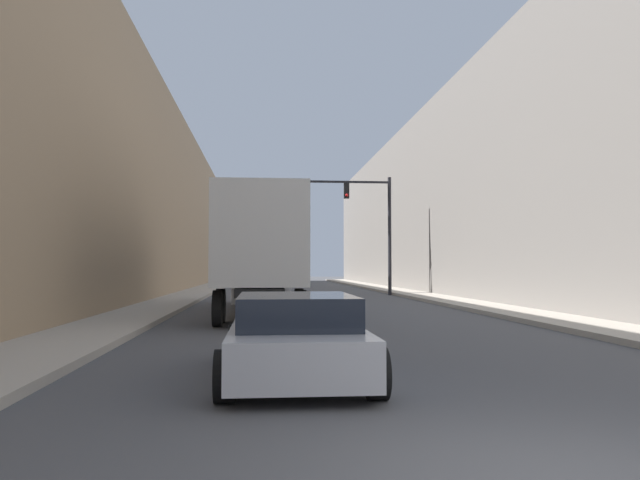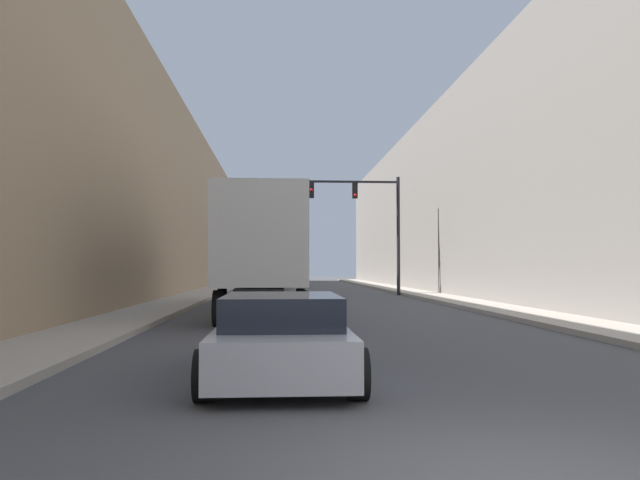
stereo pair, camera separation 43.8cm
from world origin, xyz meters
name	(u,v)px [view 1 (the left image)]	position (x,y,z in m)	size (l,w,h in m)	color
sidewalk_right	(416,295)	(6.28, 30.00, 0.07)	(2.17, 80.00, 0.15)	#B2A899
sidewalk_left	(188,296)	(-6.28, 30.00, 0.07)	(2.17, 80.00, 0.15)	#B2A899
building_right	(486,196)	(10.37, 30.00, 5.68)	(6.00, 80.00, 11.37)	#66605B
building_left	(113,193)	(-10.37, 30.00, 5.60)	(6.00, 80.00, 11.19)	tan
semi_truck	(261,250)	(-2.33, 18.43, 2.26)	(2.59, 13.58, 3.92)	silver
sedan_car	(295,337)	(-1.77, 4.87, 0.60)	(2.10, 4.49, 1.23)	#B7B7BC
traffic_signal_gantry	(359,213)	(3.25, 31.24, 4.77)	(7.66, 0.35, 6.85)	black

